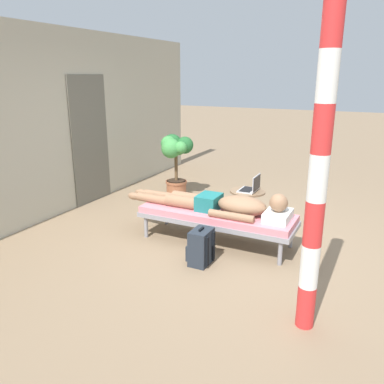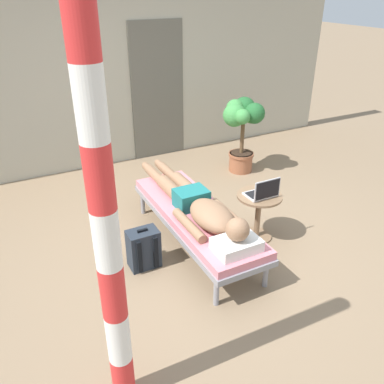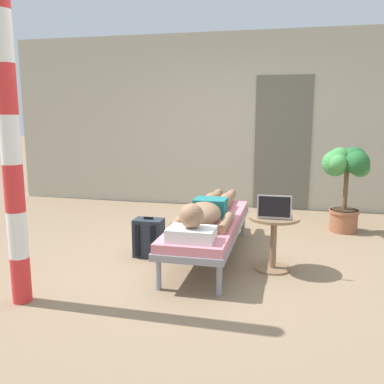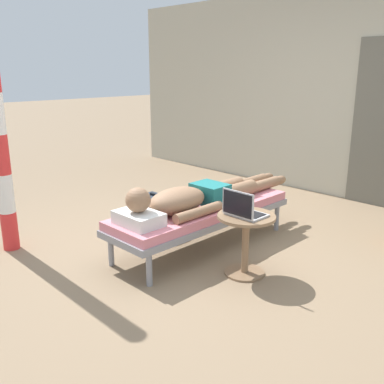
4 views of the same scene
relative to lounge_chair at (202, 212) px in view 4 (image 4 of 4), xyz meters
name	(u,v)px [view 4 (image 4 of 4)]	position (x,y,z in m)	size (l,w,h in m)	color
ground_plane	(205,251)	(0.10, -0.07, -0.35)	(40.00, 40.00, 0.00)	#8C7256
house_wall_back	(342,94)	(0.00, 2.62, 1.00)	(7.60, 0.20, 2.70)	#B2AD99
lounge_chair	(202,212)	(0.00, 0.00, 0.00)	(0.62, 1.96, 0.42)	gray
person_reclining	(196,197)	(0.00, -0.08, 0.17)	(0.53, 2.17, 0.32)	white
side_table	(246,234)	(0.67, -0.17, 0.01)	(0.48, 0.48, 0.52)	#8C6B4C
laptop	(243,210)	(0.67, -0.22, 0.24)	(0.31, 0.24, 0.23)	silver
backpack	(155,214)	(-0.62, -0.08, -0.15)	(0.30, 0.26, 0.42)	#262D38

